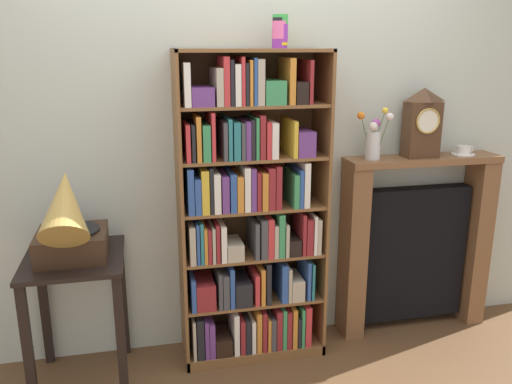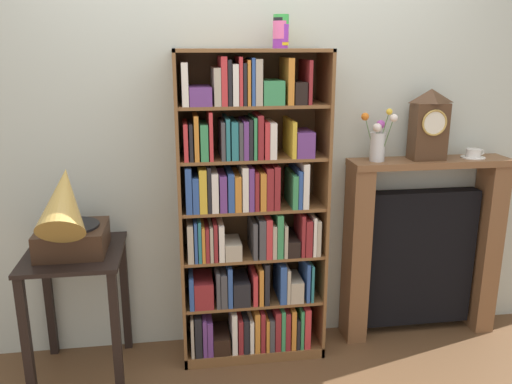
{
  "view_description": "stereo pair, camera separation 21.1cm",
  "coord_description": "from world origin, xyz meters",
  "px_view_note": "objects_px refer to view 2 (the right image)",
  "views": [
    {
      "loc": [
        -0.6,
        -2.65,
        1.79
      ],
      "look_at": [
        0.02,
        0.14,
        0.99
      ],
      "focal_mm": 37.05,
      "sensor_mm": 36.0,
      "label": 1
    },
    {
      "loc": [
        -0.4,
        -2.68,
        1.79
      ],
      "look_at": [
        0.02,
        0.14,
        0.99
      ],
      "focal_mm": 37.05,
      "sensor_mm": 36.0,
      "label": 2
    }
  ],
  "objects_px": {
    "gramophone": "(68,218)",
    "flower_vase": "(378,140)",
    "cup_stack": "(281,31)",
    "mantel_clock": "(429,125)",
    "teacup_with_saucer": "(473,154)",
    "side_table_left": "(77,284)",
    "bookshelf": "(249,221)",
    "fireplace_mantel": "(421,249)"
  },
  "relations": [
    {
      "from": "bookshelf",
      "to": "teacup_with_saucer",
      "type": "bearing_deg",
      "value": 2.85
    },
    {
      "from": "flower_vase",
      "to": "bookshelf",
      "type": "bearing_deg",
      "value": -175.33
    },
    {
      "from": "cup_stack",
      "to": "fireplace_mantel",
      "type": "distance_m",
      "value": 1.6
    },
    {
      "from": "bookshelf",
      "to": "fireplace_mantel",
      "type": "bearing_deg",
      "value": 4.43
    },
    {
      "from": "teacup_with_saucer",
      "to": "cup_stack",
      "type": "bearing_deg",
      "value": -178.45
    },
    {
      "from": "cup_stack",
      "to": "side_table_left",
      "type": "relative_size",
      "value": 0.23
    },
    {
      "from": "flower_vase",
      "to": "cup_stack",
      "type": "bearing_deg",
      "value": -177.42
    },
    {
      "from": "gramophone",
      "to": "mantel_clock",
      "type": "xyz_separation_m",
      "value": [
        2.02,
        0.24,
        0.4
      ]
    },
    {
      "from": "cup_stack",
      "to": "fireplace_mantel",
      "type": "xyz_separation_m",
      "value": [
        0.92,
        0.05,
        -1.3
      ]
    },
    {
      "from": "bookshelf",
      "to": "teacup_with_saucer",
      "type": "distance_m",
      "value": 1.41
    },
    {
      "from": "gramophone",
      "to": "flower_vase",
      "type": "bearing_deg",
      "value": 7.75
    },
    {
      "from": "mantel_clock",
      "to": "teacup_with_saucer",
      "type": "xyz_separation_m",
      "value": [
        0.3,
        0.0,
        -0.18
      ]
    },
    {
      "from": "fireplace_mantel",
      "to": "mantel_clock",
      "type": "xyz_separation_m",
      "value": [
        -0.03,
        -0.02,
        0.79
      ]
    },
    {
      "from": "flower_vase",
      "to": "gramophone",
      "type": "bearing_deg",
      "value": -172.25
    },
    {
      "from": "cup_stack",
      "to": "side_table_left",
      "type": "bearing_deg",
      "value": -173.0
    },
    {
      "from": "mantel_clock",
      "to": "side_table_left",
      "type": "bearing_deg",
      "value": -175.24
    },
    {
      "from": "side_table_left",
      "to": "fireplace_mantel",
      "type": "bearing_deg",
      "value": 5.23
    },
    {
      "from": "side_table_left",
      "to": "mantel_clock",
      "type": "xyz_separation_m",
      "value": [
        2.02,
        0.17,
        0.79
      ]
    },
    {
      "from": "fireplace_mantel",
      "to": "side_table_left",
      "type": "bearing_deg",
      "value": -174.77
    },
    {
      "from": "mantel_clock",
      "to": "teacup_with_saucer",
      "type": "height_order",
      "value": "mantel_clock"
    },
    {
      "from": "side_table_left",
      "to": "gramophone",
      "type": "height_order",
      "value": "gramophone"
    },
    {
      "from": "cup_stack",
      "to": "flower_vase",
      "type": "relative_size",
      "value": 0.55
    },
    {
      "from": "bookshelf",
      "to": "mantel_clock",
      "type": "xyz_separation_m",
      "value": [
        1.07,
        0.07,
        0.52
      ]
    },
    {
      "from": "gramophone",
      "to": "flower_vase",
      "type": "relative_size",
      "value": 1.7
    },
    {
      "from": "side_table_left",
      "to": "teacup_with_saucer",
      "type": "xyz_separation_m",
      "value": [
        2.32,
        0.17,
        0.61
      ]
    },
    {
      "from": "gramophone",
      "to": "mantel_clock",
      "type": "distance_m",
      "value": 2.07
    },
    {
      "from": "bookshelf",
      "to": "teacup_with_saucer",
      "type": "relative_size",
      "value": 12.43
    },
    {
      "from": "gramophone",
      "to": "fireplace_mantel",
      "type": "relative_size",
      "value": 0.47
    },
    {
      "from": "cup_stack",
      "to": "flower_vase",
      "type": "height_order",
      "value": "cup_stack"
    },
    {
      "from": "teacup_with_saucer",
      "to": "flower_vase",
      "type": "bearing_deg",
      "value": -179.45
    },
    {
      "from": "bookshelf",
      "to": "mantel_clock",
      "type": "relative_size",
      "value": 4.3
    },
    {
      "from": "cup_stack",
      "to": "flower_vase",
      "type": "distance_m",
      "value": 0.84
    },
    {
      "from": "fireplace_mantel",
      "to": "mantel_clock",
      "type": "height_order",
      "value": "mantel_clock"
    },
    {
      "from": "bookshelf",
      "to": "gramophone",
      "type": "xyz_separation_m",
      "value": [
        -0.95,
        -0.17,
        0.12
      ]
    },
    {
      "from": "fireplace_mantel",
      "to": "mantel_clock",
      "type": "distance_m",
      "value": 0.79
    },
    {
      "from": "side_table_left",
      "to": "teacup_with_saucer",
      "type": "bearing_deg",
      "value": 4.21
    },
    {
      "from": "mantel_clock",
      "to": "flower_vase",
      "type": "height_order",
      "value": "mantel_clock"
    },
    {
      "from": "gramophone",
      "to": "side_table_left",
      "type": "bearing_deg",
      "value": 90.0
    },
    {
      "from": "bookshelf",
      "to": "flower_vase",
      "type": "bearing_deg",
      "value": 4.67
    },
    {
      "from": "cup_stack",
      "to": "fireplace_mantel",
      "type": "relative_size",
      "value": 0.15
    },
    {
      "from": "bookshelf",
      "to": "cup_stack",
      "type": "xyz_separation_m",
      "value": [
        0.18,
        0.04,
        1.03
      ]
    },
    {
      "from": "fireplace_mantel",
      "to": "flower_vase",
      "type": "height_order",
      "value": "flower_vase"
    }
  ]
}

